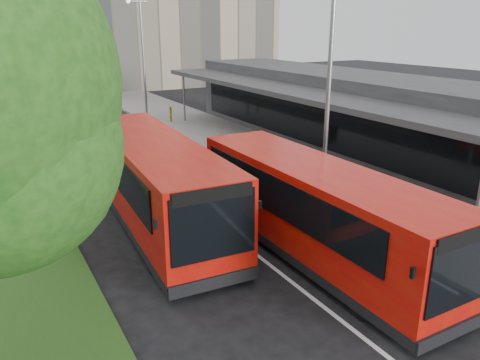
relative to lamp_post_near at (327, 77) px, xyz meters
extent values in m
plane|color=black|center=(-4.12, -2.00, -4.72)|extent=(120.00, 120.00, 0.00)
cube|color=slate|center=(1.88, 18.00, -4.64)|extent=(5.00, 80.00, 0.15)
cube|color=silver|center=(-4.12, 13.00, -4.71)|extent=(0.12, 70.00, 0.01)
cube|color=silver|center=(-0.82, -4.00, -4.71)|extent=(0.12, 2.00, 0.01)
cube|color=silver|center=(-0.82, 2.00, -4.71)|extent=(0.12, 2.00, 0.01)
cube|color=silver|center=(-0.82, 8.00, -4.71)|extent=(0.12, 2.00, 0.01)
cube|color=silver|center=(-0.82, 14.00, -4.71)|extent=(0.12, 2.00, 0.01)
cube|color=silver|center=(-0.82, 20.00, -4.71)|extent=(0.12, 2.00, 0.01)
cube|color=silver|center=(-0.82, 26.00, -4.71)|extent=(0.12, 2.00, 0.01)
cube|color=silver|center=(-0.82, 32.00, -4.71)|extent=(0.12, 2.00, 0.01)
cube|color=silver|center=(-0.82, 38.00, -4.71)|extent=(0.12, 2.00, 0.01)
cube|color=silver|center=(-0.82, 44.00, -4.71)|extent=(0.12, 2.00, 0.01)
cube|color=tan|center=(9.88, 40.00, 4.28)|extent=(22.00, 12.00, 18.00)
cube|color=#2A2A2C|center=(6.88, 6.00, -2.72)|extent=(5.00, 26.00, 4.00)
cube|color=black|center=(4.36, 6.00, -3.12)|extent=(0.06, 24.00, 2.20)
cube|color=#2A2A2C|center=(3.08, 6.00, -1.42)|extent=(2.80, 26.00, 0.25)
cylinder|color=gray|center=(1.78, -5.00, -3.07)|extent=(0.12, 0.12, 3.30)
cylinder|color=gray|center=(1.78, 17.00, -3.07)|extent=(0.12, 0.12, 3.30)
cylinder|color=gray|center=(0.08, 0.00, -0.57)|extent=(0.16, 0.16, 8.00)
cylinder|color=gray|center=(0.08, 20.00, -0.57)|extent=(0.16, 0.16, 8.00)
cylinder|color=gray|center=(-0.12, 20.00, 3.23)|extent=(1.40, 0.10, 0.10)
sphere|color=silver|center=(-0.72, 20.00, 3.23)|extent=(0.28, 0.28, 0.28)
cube|color=#AF1A09|center=(-2.67, -2.97, -3.21)|extent=(2.28, 9.46, 2.39)
cube|color=black|center=(-2.67, -2.97, -4.38)|extent=(2.30, 9.48, 0.27)
cube|color=black|center=(-2.68, -7.72, -2.96)|extent=(2.03, 0.06, 1.58)
cube|color=black|center=(-2.66, 1.78, -2.83)|extent=(1.98, 0.06, 1.17)
cube|color=black|center=(-3.82, -2.70, -2.78)|extent=(0.07, 8.11, 1.08)
cube|color=black|center=(-1.52, -2.70, -2.78)|extent=(0.07, 8.11, 1.08)
cube|color=black|center=(-2.68, -7.73, -4.36)|extent=(2.25, 0.09, 0.32)
cube|color=black|center=(-2.68, -7.73, -2.20)|extent=(1.89, 0.05, 0.32)
cube|color=black|center=(-3.94, -7.52, -2.74)|extent=(0.08, 0.08, 0.23)
cylinder|color=black|center=(-3.62, -6.03, -4.31)|extent=(0.27, 0.81, 0.81)
cylinder|color=black|center=(-1.73, -6.04, -4.31)|extent=(0.27, 0.81, 0.81)
cylinder|color=black|center=(-3.61, 0.09, -4.31)|extent=(0.27, 0.81, 0.81)
cylinder|color=black|center=(-1.72, 0.09, -4.31)|extent=(0.27, 0.81, 0.81)
cube|color=#AF1A09|center=(-5.86, 1.51, -3.10)|extent=(3.00, 10.23, 2.55)
cube|color=black|center=(-5.86, 1.51, -4.35)|extent=(3.02, 10.26, 0.29)
cube|color=black|center=(-6.16, -3.56, -2.84)|extent=(2.17, 0.18, 1.68)
cube|color=black|center=(-5.56, 6.57, -2.70)|extent=(2.12, 0.18, 1.25)
cube|color=black|center=(-7.06, 1.87, -2.65)|extent=(0.56, 8.65, 1.16)
cube|color=black|center=(-4.62, 1.72, -2.65)|extent=(0.56, 8.65, 1.16)
cube|color=black|center=(-6.16, -3.57, -4.33)|extent=(2.41, 0.22, 0.34)
cube|color=black|center=(-6.16, -3.57, -2.02)|extent=(2.02, 0.16, 0.34)
cube|color=black|center=(-7.49, -3.27, -2.60)|extent=(0.08, 0.08, 0.24)
cube|color=black|center=(-4.80, -3.43, -2.60)|extent=(0.08, 0.08, 0.24)
cylinder|color=black|center=(-7.06, -1.70, -4.28)|extent=(0.34, 0.88, 0.87)
cylinder|color=black|center=(-5.04, -1.82, -4.28)|extent=(0.34, 0.88, 0.87)
cylinder|color=black|center=(-6.68, 4.83, -4.28)|extent=(0.34, 0.88, 0.87)
cylinder|color=black|center=(-4.66, 4.71, -4.28)|extent=(0.34, 0.88, 0.87)
cylinder|color=#392717|center=(1.89, 7.31, -4.10)|extent=(0.62, 0.62, 0.93)
cylinder|color=yellow|center=(0.84, 17.20, -4.06)|extent=(0.21, 0.21, 1.01)
imported|color=#5A0E0C|center=(-2.33, 36.61, -4.09)|extent=(2.43, 3.95, 1.26)
imported|color=navy|center=(-5.26, 41.58, -4.04)|extent=(2.45, 4.37, 1.36)
camera|label=1|loc=(-10.61, -12.70, 1.69)|focal=35.00mm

